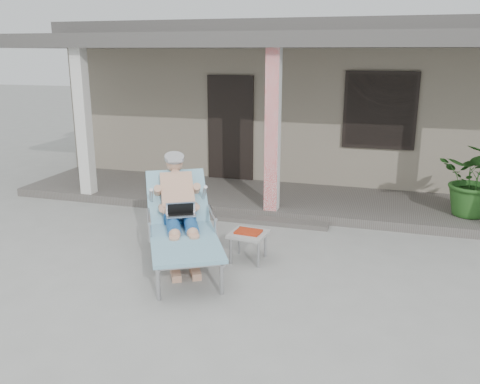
% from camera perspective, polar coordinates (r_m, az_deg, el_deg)
% --- Properties ---
extents(ground, '(60.00, 60.00, 0.00)m').
position_cam_1_polar(ground, '(6.66, -0.78, -8.46)').
color(ground, '#9E9E99').
rests_on(ground, ground).
extents(house, '(10.40, 5.40, 3.30)m').
position_cam_1_polar(house, '(12.47, 8.35, 10.60)').
color(house, gray).
rests_on(house, ground).
extents(porch_deck, '(10.00, 2.00, 0.15)m').
position_cam_1_polar(porch_deck, '(9.36, 4.74, -0.84)').
color(porch_deck, '#605B56').
rests_on(porch_deck, ground).
extents(porch_overhang, '(10.00, 2.30, 2.85)m').
position_cam_1_polar(porch_overhang, '(8.93, 5.06, 16.01)').
color(porch_overhang, silver).
rests_on(porch_overhang, porch_deck).
extents(porch_step, '(2.00, 0.30, 0.07)m').
position_cam_1_polar(porch_step, '(8.30, 3.06, -3.23)').
color(porch_step, '#605B56').
rests_on(porch_step, ground).
extents(lounger, '(1.72, 2.24, 1.42)m').
position_cam_1_polar(lounger, '(6.63, -6.76, -0.61)').
color(lounger, '#B7B7BC').
rests_on(lounger, ground).
extents(side_table, '(0.51, 0.51, 0.42)m').
position_cam_1_polar(side_table, '(6.74, 0.95, -4.89)').
color(side_table, '#A9A9A4').
rests_on(side_table, ground).
extents(potted_palm, '(1.32, 1.23, 1.20)m').
position_cam_1_polar(potted_palm, '(8.85, 25.01, 1.28)').
color(potted_palm, '#26591E').
rests_on(potted_palm, porch_deck).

